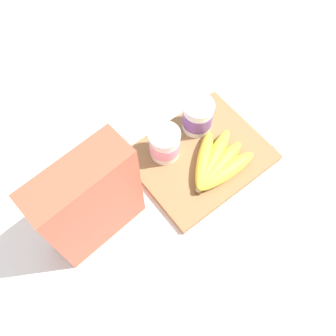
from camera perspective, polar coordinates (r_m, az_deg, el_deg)
The scene contains 7 objects.
ground_plane at distance 0.91m, azimuth 5.01°, elevation 1.53°, with size 2.40×2.40×0.00m, color silver.
cutting_board at distance 0.90m, azimuth 5.05°, elevation 1.80°, with size 0.31×0.25×0.02m, color olive.
cereal_box at distance 0.73m, azimuth -12.02°, elevation -5.37°, with size 0.20×0.08×0.27m, color #D85138.
yogurt_cup_front at distance 0.86m, azimuth -0.53°, elevation 3.76°, with size 0.07×0.07×0.09m.
yogurt_cup_back at distance 0.90m, azimuth 4.62°, elevation 8.01°, with size 0.08×0.08×0.09m.
banana_bunch at distance 0.87m, azimuth 7.50°, elevation 0.64°, with size 0.18×0.14×0.04m.
spoon at distance 0.97m, azimuth 17.18°, elevation 4.19°, with size 0.13×0.08×0.01m.
Camera 1 is at (-0.33, -0.29, 0.80)m, focal length 39.21 mm.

